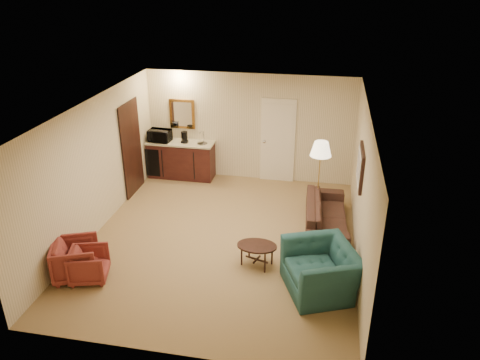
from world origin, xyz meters
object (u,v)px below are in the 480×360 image
(teal_armchair, at_px, (321,263))
(waste_bin, at_px, (207,174))
(coffee_table, at_px, (257,255))
(wetbar_cabinet, at_px, (181,159))
(sofa, at_px, (327,211))
(coffee_maker, at_px, (184,137))
(microwave, at_px, (160,134))
(rose_chair_far, at_px, (76,258))
(rose_chair_near, at_px, (89,263))
(floor_lamp, at_px, (319,179))

(teal_armchair, xyz_separation_m, waste_bin, (-2.90, 3.85, -0.37))
(teal_armchair, distance_m, coffee_table, 1.26)
(wetbar_cabinet, relative_size, teal_armchair, 1.39)
(sofa, height_order, waste_bin, sofa)
(waste_bin, height_order, coffee_maker, coffee_maker)
(wetbar_cabinet, relative_size, microwave, 3.10)
(rose_chair_far, relative_size, coffee_table, 1.04)
(sofa, distance_m, coffee_maker, 4.02)
(rose_chair_near, distance_m, coffee_maker, 4.41)
(wetbar_cabinet, height_order, waste_bin, wetbar_cabinet)
(wetbar_cabinet, xyz_separation_m, coffee_table, (2.44, -3.42, -0.26))
(microwave, bearing_deg, wetbar_cabinet, 9.24)
(coffee_table, relative_size, coffee_maker, 2.51)
(coffee_table, height_order, microwave, microwave)
(rose_chair_far, bearing_deg, rose_chair_near, -120.70)
(rose_chair_near, bearing_deg, rose_chair_far, 65.90)
(teal_armchair, bearing_deg, coffee_table, -136.90)
(rose_chair_far, relative_size, coffee_maker, 2.61)
(teal_armchair, xyz_separation_m, floor_lamp, (-0.16, 2.60, 0.30))
(waste_bin, relative_size, coffee_maker, 1.05)
(teal_armchair, bearing_deg, rose_chair_near, -106.19)
(rose_chair_near, bearing_deg, waste_bin, -27.76)
(wetbar_cabinet, xyz_separation_m, teal_armchair, (3.55, -3.92, 0.06))
(wetbar_cabinet, xyz_separation_m, rose_chair_near, (-0.25, -4.36, -0.15))
(floor_lamp, distance_m, microwave, 4.10)
(rose_chair_near, bearing_deg, sofa, -73.61)
(rose_chair_near, height_order, waste_bin, rose_chair_near)
(sofa, bearing_deg, wetbar_cabinet, 59.00)
(sofa, bearing_deg, teal_armchair, 175.67)
(coffee_table, distance_m, coffee_maker, 4.20)
(wetbar_cabinet, distance_m, sofa, 4.08)
(teal_armchair, bearing_deg, sofa, 155.82)
(rose_chair_near, bearing_deg, wetbar_cabinet, -19.19)
(rose_chair_near, bearing_deg, coffee_maker, -20.74)
(waste_bin, xyz_separation_m, microwave, (-1.15, 0.02, 0.95))
(rose_chair_far, xyz_separation_m, floor_lamp, (3.89, 3.00, 0.45))
(rose_chair_far, xyz_separation_m, waste_bin, (1.15, 4.25, -0.22))
(rose_chair_near, xyz_separation_m, floor_lamp, (3.64, 3.04, 0.51))
(rose_chair_near, xyz_separation_m, waste_bin, (0.90, 4.29, -0.16))
(rose_chair_near, distance_m, microwave, 4.39)
(coffee_table, bearing_deg, wetbar_cabinet, 125.47)
(wetbar_cabinet, xyz_separation_m, floor_lamp, (3.39, -1.32, 0.36))
(coffee_table, relative_size, waste_bin, 2.40)
(sofa, bearing_deg, rose_chair_far, 117.42)
(rose_chair_far, bearing_deg, sofa, -82.19)
(sofa, height_order, microwave, microwave)
(coffee_table, relative_size, microwave, 1.33)
(sofa, xyz_separation_m, coffee_table, (-1.16, -1.50, -0.20))
(wetbar_cabinet, relative_size, coffee_maker, 5.86)
(wetbar_cabinet, height_order, rose_chair_far, wetbar_cabinet)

